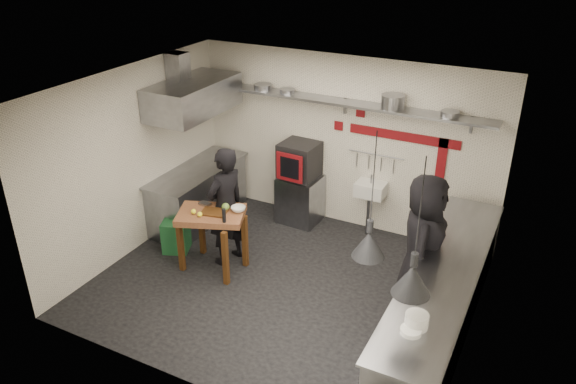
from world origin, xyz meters
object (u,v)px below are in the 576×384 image
at_px(chef_right, 423,243).
at_px(combi_oven, 299,160).
at_px(chef_left, 226,207).
at_px(green_bin, 176,235).
at_px(oven_stand, 300,199).
at_px(prep_table, 213,240).

bearing_deg(chef_right, combi_oven, 52.25).
bearing_deg(chef_left, chef_right, 110.55).
relative_size(green_bin, chef_right, 0.27).
bearing_deg(chef_right, oven_stand, 52.38).
height_order(prep_table, chef_right, chef_right).
relative_size(prep_table, chef_left, 0.51).
bearing_deg(combi_oven, green_bin, -122.54).
xyz_separation_m(prep_table, chef_left, (0.07, 0.27, 0.44)).
bearing_deg(combi_oven, chef_right, -26.45).
relative_size(combi_oven, green_bin, 1.17).
bearing_deg(oven_stand, green_bin, -123.64).
distance_m(chef_left, chef_right, 2.81).
distance_m(combi_oven, chef_right, 2.78).
bearing_deg(prep_table, chef_left, 54.04).
height_order(green_bin, chef_left, chef_left).
bearing_deg(green_bin, oven_stand, 53.25).
bearing_deg(prep_table, chef_right, -11.48).
xyz_separation_m(oven_stand, chef_left, (-0.42, -1.59, 0.50)).
xyz_separation_m(green_bin, chef_right, (3.66, 0.37, 0.68)).
relative_size(combi_oven, chef_right, 0.32).
height_order(green_bin, chef_right, chef_right).
distance_m(combi_oven, prep_table, 2.04).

